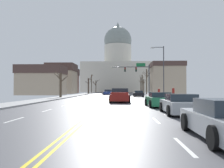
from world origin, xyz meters
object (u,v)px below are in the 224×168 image
sedan_near_02 (121,96)px  sedan_oncoming_02 (111,92)px  sedan_near_04 (159,100)px  sedan_near_00 (139,94)px  sedan_oncoming_01 (109,92)px  sedan_near_05 (180,105)px  pedestrian_01 (173,92)px  bicycle_parked (169,97)px  sedan_near_01 (121,94)px  pickup_truck_near_03 (120,96)px  street_lamp_right (162,68)px  sedan_oncoming_00 (108,92)px  signal_gantry (139,72)px  pedestrian_00 (159,92)px

sedan_near_02 → sedan_oncoming_02: bearing=94.4°
sedan_near_04 → sedan_near_00: bearing=89.9°
sedan_oncoming_01 → sedan_oncoming_02: size_ratio=1.01×
sedan_near_05 → pedestrian_01: (3.69, 19.24, 0.49)m
sedan_near_04 → sedan_oncoming_01: sedan_near_04 is taller
bicycle_parked → sedan_near_01: bearing=120.4°
pickup_truck_near_03 → sedan_oncoming_02: 51.41m
pedestrian_01 → bicycle_parked: size_ratio=0.95×
street_lamp_right → pedestrian_01: 4.64m
sedan_near_04 → sedan_oncoming_02: (-6.78, 58.55, -0.01)m
sedan_near_00 → pedestrian_01: size_ratio=2.62×
sedan_near_02 → pedestrian_01: (7.36, -0.06, 0.51)m
sedan_oncoming_01 → sedan_oncoming_02: 8.12m
pickup_truck_near_03 → sedan_oncoming_00: size_ratio=1.26×
sedan_oncoming_01 → pedestrian_01: bearing=-73.5°
signal_gantry → bicycle_parked: bearing=-83.4°
signal_gantry → street_lamp_right: (2.56, -14.24, -0.22)m
pedestrian_00 → signal_gantry: bearing=99.6°
sedan_oncoming_00 → sedan_oncoming_01: bearing=91.4°
sedan_near_04 → pedestrian_00: 17.17m
sedan_near_02 → pedestrian_01: pedestrian_01 is taller
sedan_oncoming_01 → sedan_near_01: bearing=-83.1°
signal_gantry → sedan_oncoming_01: 22.00m
sedan_near_05 → pedestrian_00: pedestrian_00 is taller
pedestrian_00 → sedan_oncoming_02: bearing=102.7°
sedan_oncoming_01 → pedestrian_01: size_ratio=2.74×
sedan_near_00 → sedan_oncoming_01: sedan_oncoming_01 is taller
street_lamp_right → sedan_oncoming_02: bearing=102.8°
sedan_oncoming_00 → pedestrian_01: size_ratio=2.61×
sedan_near_00 → sedan_near_05: size_ratio=0.95×
sedan_oncoming_02 → pedestrian_01: pedestrian_01 is taller
signal_gantry → sedan_near_00: (-0.32, -4.23, -4.43)m
pickup_truck_near_03 → street_lamp_right: bearing=53.9°
pickup_truck_near_03 → sedan_near_04: bearing=-64.9°
street_lamp_right → sedan_near_05: 22.33m
sedan_near_00 → pedestrian_00: bearing=-74.1°
street_lamp_right → pedestrian_01: street_lamp_right is taller
pedestrian_01 → signal_gantry: bearing=102.4°
sedan_near_01 → sedan_near_05: sedan_near_05 is taller
sedan_near_00 → pedestrian_01: bearing=-72.3°
pedestrian_01 → sedan_near_04: bearing=-106.9°
sedan_oncoming_02 → sedan_near_01: bearing=-84.8°
bicycle_parked → sedan_near_02: bearing=148.9°
sedan_near_04 → sedan_near_05: sedan_near_04 is taller
pedestrian_00 → bicycle_parked: pedestrian_00 is taller
pickup_truck_near_03 → pedestrian_01: size_ratio=3.29×
sedan_near_01 → sedan_near_02: sedan_near_01 is taller
sedan_near_00 → sedan_oncoming_00: sedan_oncoming_00 is taller
bicycle_parked → sedan_near_05: bearing=-98.6°
sedan_near_02 → sedan_near_05: (3.67, -19.30, 0.02)m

